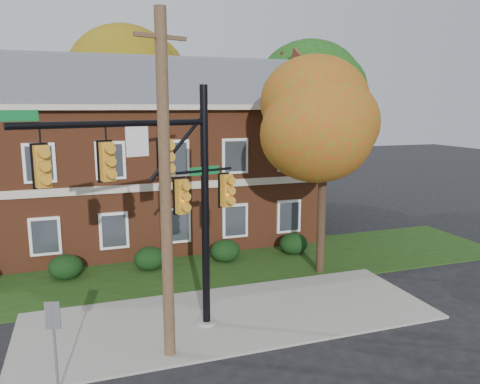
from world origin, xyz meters
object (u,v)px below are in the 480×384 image
object	(u,v)px
hedge_far_right	(293,244)
tree_right_rear	(317,90)
traffic_signal	(165,186)
hedge_right	(225,251)
utility_pole	(165,190)
hedge_left	(66,267)
tree_far_rear	(138,81)
apartment_building	(133,148)
sign_post	(54,333)
tree_near_right	(331,118)
hedge_center	(150,258)

from	to	relation	value
hedge_far_right	tree_right_rear	distance (m)	10.66
tree_right_rear	traffic_signal	bearing A→B (deg)	-132.75
hedge_right	utility_pole	size ratio (longest dim) A/B	0.14
hedge_left	tree_far_rear	distance (m)	16.25
apartment_building	tree_far_rear	distance (m)	8.84
utility_pole	sign_post	xyz separation A→B (m)	(-3.00, -0.95, -3.21)
sign_post	tree_right_rear	bearing A→B (deg)	59.46
hedge_right	tree_far_rear	distance (m)	15.66
sign_post	hedge_far_right	bearing A→B (deg)	53.84
hedge_left	tree_far_rear	world-z (taller)	tree_far_rear
hedge_far_right	tree_far_rear	xyz separation A→B (m)	(-5.66, 13.09, 8.32)
apartment_building	traffic_signal	xyz separation A→B (m)	(-0.33, -11.74, -0.14)
hedge_right	tree_right_rear	bearing A→B (deg)	38.02
hedge_right	tree_right_rear	size ratio (longest dim) A/B	0.13
apartment_building	tree_near_right	world-z (taller)	apartment_building
hedge_left	sign_post	bearing A→B (deg)	-90.00
apartment_building	tree_far_rear	world-z (taller)	tree_far_rear
hedge_right	hedge_center	bearing A→B (deg)	180.00
tree_far_rear	tree_right_rear	bearing A→B (deg)	-35.00
apartment_building	hedge_far_right	world-z (taller)	apartment_building
traffic_signal	sign_post	xyz separation A→B (m)	(-3.17, -2.01, -3.15)
sign_post	hedge_right	bearing A→B (deg)	65.38
utility_pole	tree_right_rear	bearing A→B (deg)	29.41
tree_near_right	utility_pole	distance (m)	9.22
hedge_center	sign_post	bearing A→B (deg)	-112.39
tree_right_rear	utility_pole	distance (m)	18.34
apartment_building	tree_near_right	size ratio (longest dim) A/B	2.19
hedge_center	tree_near_right	world-z (taller)	tree_near_right
utility_pole	hedge_center	bearing A→B (deg)	66.49
tree_right_rear	utility_pole	size ratio (longest dim) A/B	1.10
apartment_building	tree_near_right	distance (m)	10.97
hedge_far_right	utility_pole	world-z (taller)	utility_pole
tree_near_right	tree_right_rear	world-z (taller)	tree_right_rear
apartment_building	tree_right_rear	distance (m)	11.77
apartment_building	utility_pole	xyz separation A→B (m)	(-0.50, -12.80, -0.08)
hedge_left	hedge_right	size ratio (longest dim) A/B	1.00
apartment_building	tree_right_rear	size ratio (longest dim) A/B	1.77
hedge_left	hedge_center	world-z (taller)	same
hedge_far_right	apartment_building	bearing A→B (deg)	143.11
hedge_far_right	utility_pole	distance (m)	11.51
hedge_center	tree_right_rear	world-z (taller)	tree_right_rear
tree_right_rear	tree_far_rear	world-z (taller)	tree_far_rear
hedge_right	sign_post	xyz separation A→B (m)	(-7.00, -8.50, 1.17)
hedge_right	hedge_far_right	xyz separation A→B (m)	(3.50, 0.00, 0.00)
tree_right_rear	tree_far_rear	xyz separation A→B (m)	(-9.97, 6.98, 0.72)
traffic_signal	utility_pole	bearing A→B (deg)	-117.84
tree_far_rear	utility_pole	xyz separation A→B (m)	(-1.84, -20.64, -3.94)
apartment_building	traffic_signal	bearing A→B (deg)	-91.60
hedge_far_right	sign_post	bearing A→B (deg)	-141.02
hedge_center	hedge_right	world-z (taller)	same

